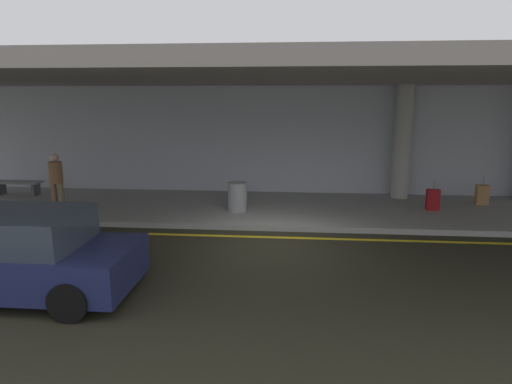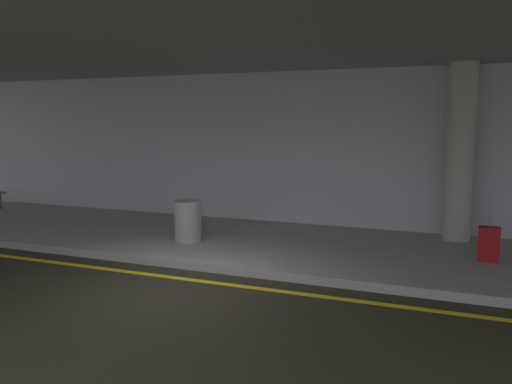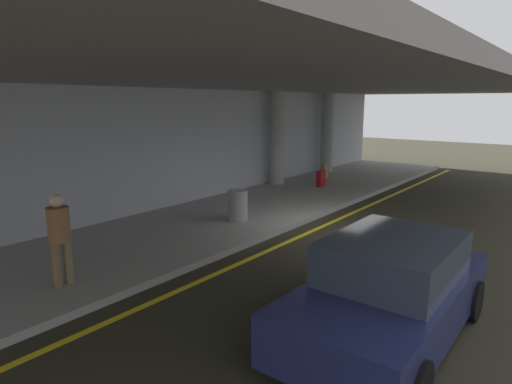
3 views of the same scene
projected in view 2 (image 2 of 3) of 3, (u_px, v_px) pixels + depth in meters
ground_plane at (174, 288)px, 8.41m from camera, size 60.00×60.00×0.00m
sidewalk at (251, 243)px, 11.24m from camera, size 26.00×4.20×0.15m
lane_stripe_yellow at (190, 280)px, 8.87m from camera, size 26.00×0.14×0.01m
support_column_far_left at (460, 153)px, 10.98m from camera, size 0.57×0.57×3.65m
ceiling_overhang at (240, 52)px, 10.28m from camera, size 28.00×13.20×0.30m
terminal_back_wall at (286, 151)px, 13.07m from camera, size 26.00×0.30×3.80m
suitcase_upright_secondary at (489, 244)px, 9.43m from camera, size 0.36×0.22×0.90m
trash_bin_steel at (188, 221)px, 11.00m from camera, size 0.56×0.56×0.85m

